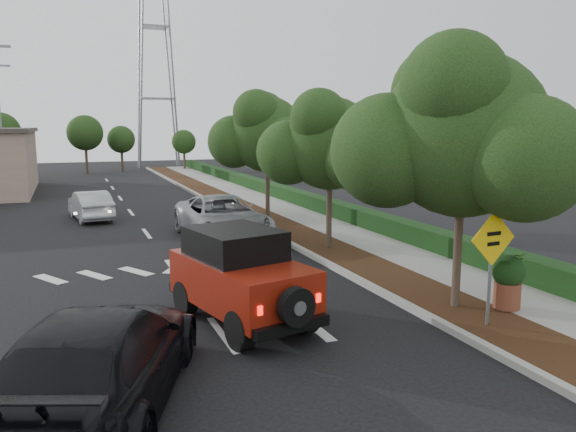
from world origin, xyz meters
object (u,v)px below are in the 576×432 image
black_suv_oncoming (99,360)px  speed_hump_sign (492,253)px  silver_suv_ahead (223,218)px  red_jeep (237,275)px

black_suv_oncoming → speed_hump_sign: bearing=-155.0°
silver_suv_ahead → speed_hump_sign: (2.80, -11.57, 0.88)m
black_suv_oncoming → speed_hump_sign: speed_hump_sign is taller
silver_suv_ahead → black_suv_oncoming: bearing=-113.9°
black_suv_oncoming → speed_hump_sign: 8.04m
red_jeep → black_suv_oncoming: bearing=-148.3°
silver_suv_ahead → speed_hump_sign: bearing=-77.1°
red_jeep → silver_suv_ahead: red_jeep is taller
red_jeep → black_suv_oncoming: red_jeep is taller
red_jeep → black_suv_oncoming: 4.41m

